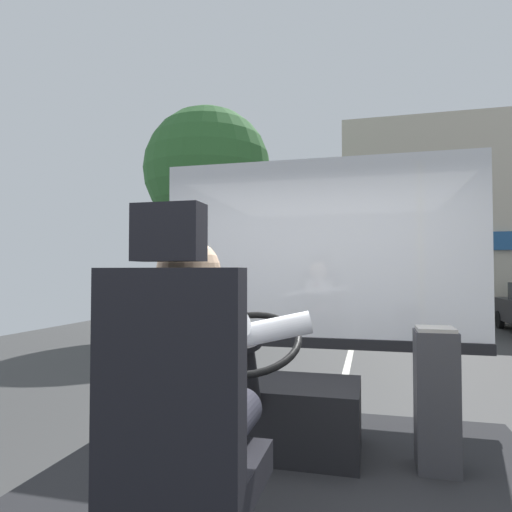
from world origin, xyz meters
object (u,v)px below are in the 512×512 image
at_px(driver_seat, 181,433).
at_px(fare_box, 436,398).
at_px(steering_console, 266,411).
at_px(bus_driver, 194,376).

xyz_separation_m(driver_seat, fare_box, (0.95, 1.21, -0.15)).
bearing_deg(driver_seat, steering_console, 90.00).
distance_m(driver_seat, fare_box, 1.54).
bearing_deg(steering_console, fare_box, -3.06).
height_order(bus_driver, steering_console, bus_driver).
bearing_deg(bus_driver, fare_box, 49.14).
bearing_deg(driver_seat, bus_driver, 90.00).
xyz_separation_m(bus_driver, fare_box, (0.95, 1.10, -0.31)).
bearing_deg(steering_console, bus_driver, -90.00).
height_order(driver_seat, bus_driver, driver_seat).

